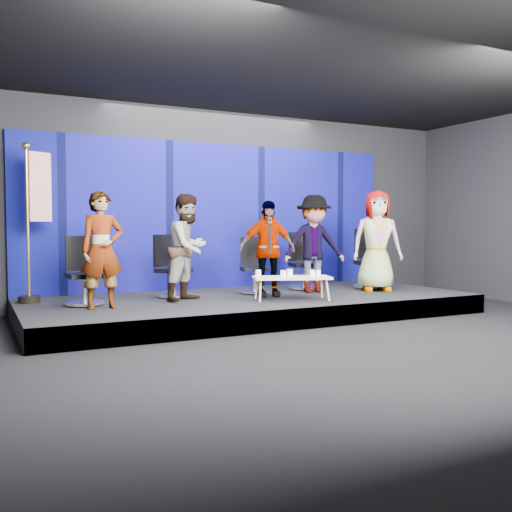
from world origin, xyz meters
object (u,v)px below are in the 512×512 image
Objects in this scene: coffee_table at (292,278)px; mug_b at (283,274)px; panelist_a at (102,250)px; mug_a at (258,273)px; panelist_d at (314,244)px; mug_c at (290,273)px; panelist_e at (377,241)px; chair_d at (303,270)px; mug_d at (312,273)px; flag_stand at (35,218)px; chair_a at (83,282)px; chair_c at (254,275)px; mug_e at (318,273)px; panelist_b at (188,247)px; panelist_c at (267,249)px; chair_b at (171,277)px; chair_e at (369,269)px.

coffee_table is 12.61× the size of mug_b.
panelist_a is 15.87× the size of mug_a.
panelist_a is 2.65m from mug_b.
mug_c is (-0.83, -0.62, -0.41)m from panelist_d.
panelist_e is 2.16m from mug_b.
chair_d is at bearing 52.01° from coffee_table.
mug_d is 0.04× the size of flag_stand.
chair_a is 0.69m from panelist_a.
mug_e is (0.56, -1.10, 0.09)m from chair_c.
mug_d is (0.28, -0.20, -0.00)m from mug_c.
chair_c reaches higher than mug_b.
flag_stand is at bearing 158.45° from mug_e.
chair_c is at bearing -16.60° from panelist_b.
panelist_a is at bearing -164.19° from panelist_d.
chair_a is at bearing -171.21° from panelist_c.
mug_a is at bearing -7.28° from panelist_a.
panelist_d is at bearing 56.32° from mug_d.
panelist_e is 17.25× the size of mug_a.
mug_d is (1.69, -0.78, -0.39)m from panelist_b.
mug_c reaches higher than mug_b.
flag_stand reaches higher than mug_a.
panelist_c is (1.28, -0.10, -0.04)m from panelist_b.
panelist_c is at bearing -56.40° from chair_b.
panelist_b is 0.92× the size of panelist_e.
panelist_c is at bearing -76.93° from chair_c.
mug_e reaches higher than coffee_table.
panelist_e is 17.73× the size of mug_d.
panelist_c is 0.58m from mug_a.
panelist_b is at bearing 156.06° from mug_a.
panelist_b reaches higher than mug_b.
panelist_b is 16.39× the size of mug_d.
mug_b reaches higher than mug_d.
chair_e is at bearing -5.02° from chair_d.
flag_stand is (-3.76, 1.63, 0.83)m from mug_d.
mug_b reaches higher than coffee_table.
chair_b is at bearing 148.86° from mug_e.
chair_e is 0.46× the size of flag_stand.
chair_b reaches higher than chair_a.
chair_c is (2.63, 0.69, -0.48)m from panelist_a.
panelist_e is at bearing -28.40° from chair_d.
mug_b is (-0.03, -0.57, -0.35)m from panelist_c.
chair_e is at bearing 13.76° from mug_a.
chair_c reaches higher than mug_a.
chair_c is 1.25m from mug_d.
chair_b is 1.41m from mug_a.
chair_c reaches higher than mug_e.
chair_a is 3.02m from mug_c.
coffee_table is (-2.10, -0.86, -0.02)m from chair_e.
flag_stand is (-3.02, 1.27, 0.83)m from mug_a.
chair_a is 1.43m from chair_b.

